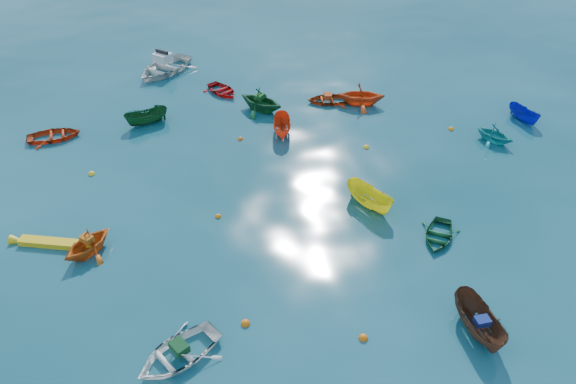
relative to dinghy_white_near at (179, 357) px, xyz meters
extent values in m
plane|color=#093B43|center=(6.43, 3.91, 0.00)|extent=(160.00, 160.00, 0.00)
imported|color=white|center=(0.00, 0.00, 0.00)|extent=(4.21, 3.83, 0.72)
imported|color=#512F1D|center=(11.64, -1.51, 0.00)|extent=(1.25, 3.27, 1.26)
imported|color=#D65A14|center=(-3.56, 6.93, 0.00)|extent=(3.42, 3.41, 1.36)
imported|color=yellow|center=(10.33, 7.26, 0.00)|extent=(2.31, 3.32, 1.20)
imported|color=#124F27|center=(12.67, 4.10, 0.00)|extent=(3.11, 3.28, 0.55)
imported|color=teal|center=(19.95, 11.64, 0.00)|extent=(2.99, 3.10, 1.25)
imported|color=red|center=(-6.09, 18.25, 0.00)|extent=(3.33, 2.51, 0.66)
imported|color=red|center=(7.68, 15.61, 0.00)|extent=(1.68, 3.05, 1.12)
imported|color=#135226|center=(6.98, 18.89, 0.00)|extent=(4.17, 4.19, 1.67)
imported|color=#AB370E|center=(11.75, 19.00, 0.00)|extent=(3.32, 2.63, 0.62)
imported|color=#0D15AD|center=(23.24, 13.61, 0.00)|extent=(1.40, 2.67, 0.98)
imported|color=red|center=(4.83, 22.15, 0.00)|extent=(3.09, 3.46, 0.59)
imported|color=#DA4714|center=(13.73, 18.14, 0.00)|extent=(3.82, 3.54, 1.66)
imported|color=#0F411D|center=(-0.47, 18.83, 0.00)|extent=(3.03, 1.86, 1.10)
imported|color=silver|center=(1.08, 26.69, 0.00)|extent=(6.07, 6.08, 1.64)
cube|color=#0F3F1C|center=(0.09, 0.05, 0.53)|extent=(0.80, 0.86, 0.34)
cube|color=navy|center=(11.64, -1.66, 0.77)|extent=(0.58, 0.44, 0.28)
cube|color=#B15712|center=(-3.52, 6.96, 0.82)|extent=(0.70, 0.71, 0.27)
cube|color=#124A16|center=(6.92, 18.96, 0.99)|extent=(0.80, 0.80, 0.31)
cube|color=#AF3912|center=(11.65, 19.01, 0.47)|extent=(0.60, 0.73, 0.32)
sphere|color=orange|center=(2.76, 1.02, 0.00)|extent=(0.39, 0.39, 0.39)
sphere|color=orange|center=(7.13, -0.79, 0.00)|extent=(0.38, 0.38, 0.38)
sphere|color=orange|center=(2.64, 8.20, 0.00)|extent=(0.31, 0.31, 0.31)
sphere|color=yellow|center=(10.88, 8.89, 0.00)|extent=(0.33, 0.33, 0.33)
sphere|color=orange|center=(18.15, 13.58, 0.00)|extent=(0.36, 0.36, 0.36)
sphere|color=yellow|center=(-3.73, 13.66, 0.00)|extent=(0.37, 0.37, 0.37)
sphere|color=orange|center=(4.99, 15.48, 0.00)|extent=(0.32, 0.32, 0.32)
sphere|color=yellow|center=(12.18, 12.75, 0.00)|extent=(0.36, 0.36, 0.36)
camera|label=1|loc=(0.87, -14.15, 17.62)|focal=35.00mm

